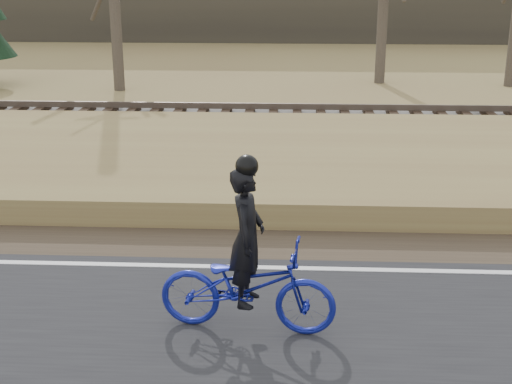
{
  "coord_description": "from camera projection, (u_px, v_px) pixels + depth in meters",
  "views": [
    {
      "loc": [
        5.24,
        -9.1,
        4.29
      ],
      "look_at": [
        4.76,
        0.5,
        1.1
      ],
      "focal_mm": 50.0,
      "sensor_mm": 36.0,
      "label": 1
    }
  ],
  "objects": [
    {
      "name": "railroad",
      "position": [
        79.0,
        116.0,
        17.64
      ],
      "size": [
        120.0,
        2.4,
        0.29
      ],
      "color": "black",
      "rests_on": "ballast"
    },
    {
      "name": "cyclist",
      "position": [
        247.0,
        276.0,
        8.3
      ],
      "size": [
        2.16,
        0.97,
        2.15
      ],
      "rotation": [
        0.0,
        0.0,
        1.45
      ],
      "color": "navy",
      "rests_on": "road"
    },
    {
      "name": "embankment",
      "position": [
        26.0,
        172.0,
        14.13
      ],
      "size": [
        120.0,
        5.0,
        0.44
      ],
      "primitive_type": "cube",
      "color": "olive",
      "rests_on": "ground"
    },
    {
      "name": "ballast",
      "position": [
        80.0,
        128.0,
        17.73
      ],
      "size": [
        120.0,
        3.0,
        0.45
      ],
      "primitive_type": "cube",
      "color": "slate",
      "rests_on": "ground"
    }
  ]
}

